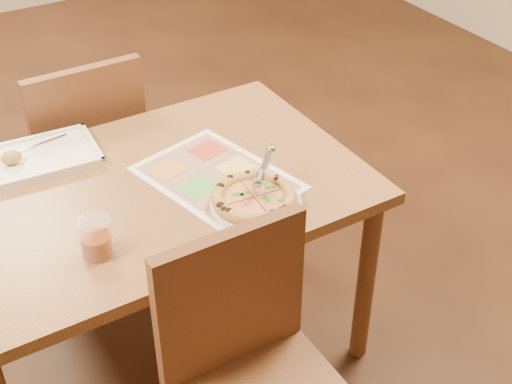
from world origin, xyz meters
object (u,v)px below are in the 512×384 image
appetizer_tray (39,159)px  menu (217,178)px  chair_near (249,353)px  plate (256,204)px  dining_table (150,210)px  chair_far (85,141)px  glass_tumbler (96,240)px  pizza_cutter (262,172)px  pizza (254,198)px

appetizer_tray → menu: size_ratio=0.77×
chair_near → plate: 0.45m
dining_table → chair_far: 0.61m
glass_tumbler → menu: size_ratio=0.24×
chair_far → pizza_cutter: 0.89m
pizza_cutter → dining_table: bearing=102.5°
plate → pizza_cutter: bearing=38.4°
chair_near → pizza: (0.23, 0.36, 0.18)m
appetizer_tray → glass_tumbler: 0.52m
chair_near → appetizer_tray: chair_near is taller
menu → pizza: bearing=-81.8°
dining_table → chair_near: chair_near is taller
chair_near → pizza: size_ratio=1.88×
pizza_cutter → glass_tumbler: bearing=140.2°
menu → glass_tumbler: bearing=-161.6°
pizza_cutter → appetizer_tray: size_ratio=0.35×
menu → appetizer_tray: bearing=140.0°
dining_table → plate: size_ratio=4.85×
chair_far → pizza: size_ratio=1.88×
chair_near → glass_tumbler: size_ratio=4.16×
dining_table → glass_tumbler: bearing=-138.2°
plate → menu: bearing=99.1°
chair_near → glass_tumbler: 0.50m
appetizer_tray → chair_near: bearing=-75.3°
chair_near → glass_tumbler: (-0.24, 0.39, 0.20)m
chair_near → glass_tumbler: chair_near is taller
plate → pizza: 0.02m
chair_far → pizza: (0.23, -0.85, 0.18)m
pizza → menu: bearing=98.2°
plate → menu: size_ratio=0.56×
glass_tumbler → menu: bearing=18.4°
menu → dining_table: bearing=162.2°
dining_table → pizza: bearing=-46.7°
dining_table → appetizer_tray: bearing=127.9°
pizza → pizza_cutter: bearing=32.0°
dining_table → pizza: size_ratio=5.20×
pizza_cutter → glass_tumbler: 0.52m
glass_tumbler → menu: glass_tumbler is taller
pizza → dining_table: bearing=133.3°
plate → glass_tumbler: (-0.47, 0.04, 0.04)m
chair_far → dining_table: bearing=90.0°
pizza_cutter → glass_tumbler: pizza_cutter is taller
chair_far → menu: bearing=107.0°
chair_near → appetizer_tray: 0.95m
pizza → appetizer_tray: 0.72m
chair_near → chair_far: same height
plate → pizza_cutter: size_ratio=2.06×
chair_far → chair_near: bearing=90.0°
pizza_cutter → appetizer_tray: (-0.51, 0.52, -0.07)m
chair_near → pizza: 0.46m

